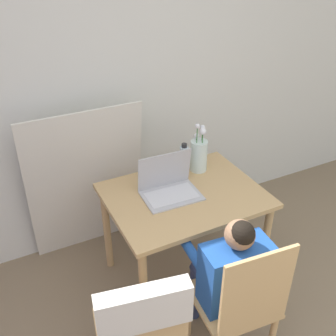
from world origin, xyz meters
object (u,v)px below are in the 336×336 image
(water_bottle, at_px, (184,161))
(person_seated, at_px, (229,270))
(chair_spare, at_px, (142,328))
(laptop, at_px, (169,185))
(chair_occupied, at_px, (240,304))
(flower_vase, at_px, (199,154))

(water_bottle, bearing_deg, person_seated, -100.20)
(chair_spare, distance_m, person_seated, 0.57)
(laptop, relative_size, water_bottle, 1.47)
(chair_spare, xyz_separation_m, person_seated, (0.56, 0.13, -0.02))
(person_seated, bearing_deg, chair_spare, 18.39)
(chair_occupied, height_order, chair_spare, chair_spare)
(water_bottle, bearing_deg, chair_occupied, -99.48)
(chair_occupied, distance_m, laptop, 0.82)
(chair_occupied, bearing_deg, water_bottle, -94.40)
(chair_spare, bearing_deg, chair_occupied, -168.90)
(chair_spare, xyz_separation_m, flower_vase, (0.83, 0.92, 0.21))
(person_seated, relative_size, flower_vase, 2.69)
(person_seated, distance_m, water_bottle, 0.81)
(chair_occupied, bearing_deg, laptop, -82.76)
(chair_spare, relative_size, flower_vase, 2.59)
(chair_occupied, bearing_deg, person_seated, -90.00)
(person_seated, bearing_deg, flower_vase, -103.70)
(flower_vase, bearing_deg, laptop, -152.79)
(chair_occupied, bearing_deg, chair_spare, 5.71)
(laptop, bearing_deg, person_seated, -83.95)
(water_bottle, bearing_deg, chair_spare, -127.90)
(chair_spare, distance_m, laptop, 0.94)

